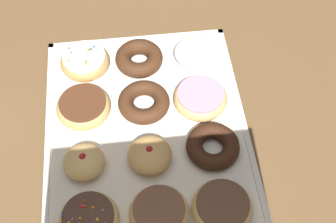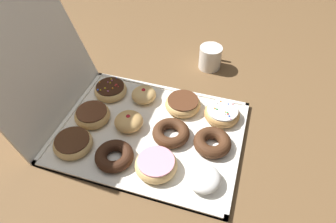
% 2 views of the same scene
% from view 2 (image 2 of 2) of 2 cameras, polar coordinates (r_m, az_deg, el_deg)
% --- Properties ---
extents(ground_plane, '(3.00, 3.00, 0.00)m').
position_cam_2_polar(ground_plane, '(0.96, -3.32, -4.13)').
color(ground_plane, brown).
extents(donut_box, '(0.43, 0.56, 0.01)m').
position_cam_2_polar(donut_box, '(0.95, -3.34, -3.92)').
color(donut_box, silver).
rests_on(donut_box, ground).
extents(box_lid_open, '(0.43, 0.19, 0.55)m').
position_cam_2_polar(box_lid_open, '(0.95, -26.06, 12.33)').
color(box_lid_open, silver).
rests_on(box_lid_open, ground).
extents(powdered_filled_donut_0, '(0.09, 0.09, 0.04)m').
position_cam_2_polar(powdered_filled_donut_0, '(0.83, 6.62, -12.21)').
color(powdered_filled_donut_0, white).
rests_on(powdered_filled_donut_0, donut_box).
extents(chocolate_cake_ring_donut_1, '(0.11, 0.11, 0.04)m').
position_cam_2_polar(chocolate_cake_ring_donut_1, '(0.91, 8.28, -5.49)').
color(chocolate_cake_ring_donut_1, '#472816').
rests_on(chocolate_cake_ring_donut_1, donut_box).
extents(sprinkle_donut_2, '(0.11, 0.11, 0.04)m').
position_cam_2_polar(sprinkle_donut_2, '(0.99, 9.99, -0.34)').
color(sprinkle_donut_2, tan).
rests_on(sprinkle_donut_2, donut_box).
extents(pink_frosted_donut_3, '(0.12, 0.12, 0.04)m').
position_cam_2_polar(pink_frosted_donut_3, '(0.85, -2.23, -9.79)').
color(pink_frosted_donut_3, '#E5B770').
rests_on(pink_frosted_donut_3, donut_box).
extents(chocolate_cake_ring_donut_4, '(0.11, 0.11, 0.03)m').
position_cam_2_polar(chocolate_cake_ring_donut_4, '(0.92, 0.58, -3.94)').
color(chocolate_cake_ring_donut_4, '#472816').
rests_on(chocolate_cake_ring_donut_4, donut_box).
extents(chocolate_frosted_donut_5, '(0.12, 0.12, 0.04)m').
position_cam_2_polar(chocolate_frosted_donut_5, '(1.01, 2.78, 1.45)').
color(chocolate_frosted_donut_5, tan).
rests_on(chocolate_frosted_donut_5, donut_box).
extents(chocolate_cake_ring_donut_6, '(0.11, 0.11, 0.03)m').
position_cam_2_polar(chocolate_cake_ring_donut_6, '(0.88, -9.94, -8.14)').
color(chocolate_cake_ring_donut_6, '#381E11').
rests_on(chocolate_cake_ring_donut_6, donut_box).
extents(jelly_filled_donut_7, '(0.09, 0.09, 0.05)m').
position_cam_2_polar(jelly_filled_donut_7, '(0.95, -7.32, -1.89)').
color(jelly_filled_donut_7, tan).
rests_on(jelly_filled_donut_7, donut_box).
extents(jelly_filled_donut_8, '(0.08, 0.08, 0.05)m').
position_cam_2_polar(jelly_filled_donut_8, '(1.04, -4.51, 3.12)').
color(jelly_filled_donut_8, '#E5B770').
rests_on(jelly_filled_donut_8, donut_box).
extents(chocolate_frosted_donut_9, '(0.12, 0.12, 0.04)m').
position_cam_2_polar(chocolate_frosted_donut_9, '(0.94, -17.23, -5.62)').
color(chocolate_frosted_donut_9, '#E5B770').
rests_on(chocolate_frosted_donut_9, donut_box).
extents(chocolate_frosted_donut_10, '(0.11, 0.11, 0.04)m').
position_cam_2_polar(chocolate_frosted_donut_10, '(1.00, -13.87, -0.63)').
color(chocolate_frosted_donut_10, tan).
rests_on(chocolate_frosted_donut_10, donut_box).
extents(sprinkle_donut_11, '(0.11, 0.11, 0.04)m').
position_cam_2_polar(sprinkle_donut_11, '(1.08, -10.61, 3.99)').
color(sprinkle_donut_11, '#E5B770').
rests_on(sprinkle_donut_11, donut_box).
extents(coffee_mug, '(0.10, 0.08, 0.09)m').
position_cam_2_polar(coffee_mug, '(1.20, 7.89, 10.08)').
color(coffee_mug, white).
rests_on(coffee_mug, ground).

